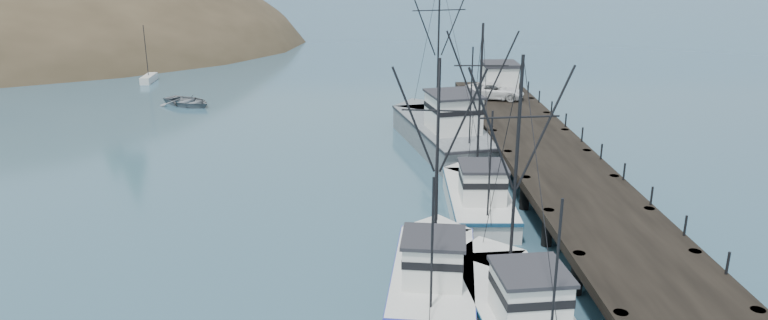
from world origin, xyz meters
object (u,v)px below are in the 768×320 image
Objects in this scene: trawler_near at (515,306)px; motorboat at (188,105)px; trawler_mid at (434,272)px; trawler_far at (478,197)px; pier at (547,155)px; pier_shed at (500,78)px; work_vessel at (443,131)px; pickup_truck at (494,91)px.

trawler_near is 2.15× the size of motorboat.
trawler_far reaches higher than trawler_mid.
trawler_mid is (-8.93, -14.33, -0.87)m from pier.
trawler_far is (3.57, 9.25, 0.00)m from trawler_mid.
pier_shed is at bearing 73.74° from trawler_mid.
trawler_far is 3.46× the size of pier_shed.
work_vessel is (-0.52, 12.84, 0.41)m from trawler_far.
trawler_near is at bearing -100.02° from pier_shed.
pier_shed is (9.07, 31.10, 2.60)m from trawler_mid.
motorboat is at bearing 142.53° from pier.
pier_shed is 0.61× the size of motorboat.
trawler_mid reaches higher than motorboat.
work_vessel is at bearing 89.95° from trawler_near.
pickup_truck is at bearing 53.70° from work_vessel.
trawler_near is 25.19m from work_vessel.
trawler_mid is 2.15× the size of pickup_truck.
motorboat is (-22.51, 39.21, -0.82)m from trawler_near.
trawler_mid is 2.05× the size of motorboat.
pier is 4.06× the size of trawler_mid.
pier is at bearing 58.06° from trawler_mid.
trawler_near reaches higher than pickup_truck.
work_vessel reaches higher than trawler_mid.
trawler_far is 12.86m from work_vessel.
motorboat is (-23.05, 26.86, -0.82)m from trawler_far.
pickup_truck is at bearing 92.58° from pier.
pier_shed is (5.50, 21.85, 2.60)m from trawler_far.
trawler_near is 1.03× the size of trawler_far.
pier_shed reaches higher than motorboat.
trawler_mid is 9.91m from trawler_far.
trawler_near is at bearing -90.05° from work_vessel.
trawler_far is 0.70× the size of work_vessel.
trawler_near reaches higher than pier_shed.
motorboat is at bearing 148.11° from work_vessel.
trawler_near is at bearing -108.72° from pier.
trawler_mid is at bearing 178.66° from pickup_truck.
trawler_near is 3.55× the size of pier_shed.
trawler_mid is at bearing -106.26° from pier_shed.
work_vessel is at bearing 158.17° from pickup_truck.
pickup_truck is (8.26, 29.19, 1.88)m from trawler_mid.
trawler_far is at bearing -87.66° from work_vessel.
trawler_far is 22.68m from pier_shed.
pier is at bearing -162.96° from pickup_truck.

